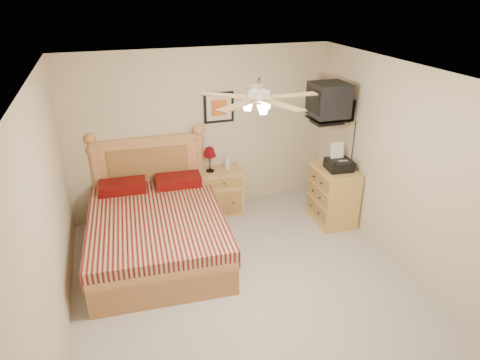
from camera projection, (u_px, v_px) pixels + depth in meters
name	position (u px, v px, depth m)	size (l,w,h in m)	color
floor	(249.00, 291.00, 5.05)	(4.50, 4.50, 0.00)	#A49D94
ceiling	(252.00, 78.00, 3.99)	(4.00, 4.50, 0.04)	white
wall_back	(202.00, 133.00, 6.46)	(4.00, 0.04, 2.50)	#C5B491
wall_front	(373.00, 359.00, 2.58)	(4.00, 0.04, 2.50)	#C5B491
wall_left	(47.00, 227.00, 3.96)	(0.04, 4.50, 2.50)	#C5B491
wall_right	(409.00, 173.00, 5.08)	(0.04, 4.50, 2.50)	#C5B491
bed	(155.00, 207.00, 5.46)	(1.67, 2.19, 1.42)	#BA7649
nightstand	(221.00, 191.00, 6.69)	(0.64, 0.48, 0.70)	#B47A4E
table_lamp	(210.00, 159.00, 6.43)	(0.21, 0.21, 0.38)	#5D060C
lotion_bottle	(227.00, 162.00, 6.55)	(0.09, 0.09, 0.24)	silver
framed_picture	(219.00, 107.00, 6.37)	(0.46, 0.04, 0.46)	black
dresser	(333.00, 195.00, 6.38)	(0.51, 0.73, 0.87)	#BC8A43
fax_machine	(340.00, 157.00, 6.07)	(0.35, 0.37, 0.37)	black
magazine_lower	(325.00, 161.00, 6.40)	(0.19, 0.25, 0.02)	#BEB396
magazine_upper	(325.00, 160.00, 6.39)	(0.18, 0.25, 0.02)	tan
wall_tv	(338.00, 102.00, 5.93)	(0.56, 0.46, 0.58)	black
ceiling_fan	(259.00, 98.00, 3.88)	(1.14, 1.14, 0.28)	silver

